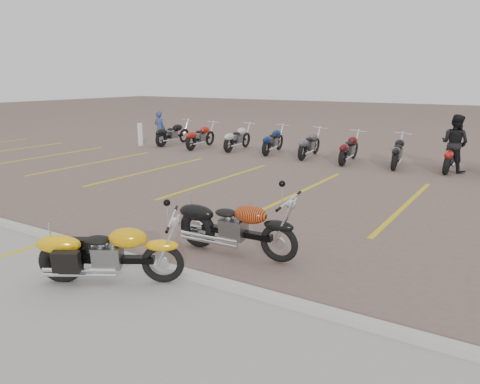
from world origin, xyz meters
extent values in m
plane|color=brown|center=(0.00, 0.00, 0.00)|extent=(100.00, 100.00, 0.00)
cube|color=#ADAAA3|center=(0.00, -2.00, 0.06)|extent=(60.00, 0.18, 0.12)
torus|color=black|center=(0.70, -2.32, 0.31)|extent=(0.60, 0.41, 0.63)
torus|color=black|center=(-0.59, -3.09, 0.31)|extent=(0.66, 0.48, 0.67)
cube|color=black|center=(0.06, -2.71, 0.37)|extent=(1.14, 0.74, 0.10)
cube|color=slate|center=(0.01, -2.73, 0.43)|extent=(0.50, 0.46, 0.33)
ellipsoid|color=orange|center=(0.29, -2.57, 0.72)|extent=(0.64, 0.55, 0.29)
ellipsoid|color=black|center=(-0.09, -2.80, 0.68)|extent=(0.45, 0.41, 0.12)
torus|color=black|center=(1.80, -0.72, 0.33)|extent=(0.67, 0.15, 0.67)
torus|color=black|center=(0.21, -0.81, 0.33)|extent=(0.72, 0.22, 0.71)
cube|color=black|center=(1.00, -0.76, 0.39)|extent=(1.34, 0.20, 0.10)
cube|color=slate|center=(0.95, -0.77, 0.45)|extent=(0.45, 0.33, 0.35)
ellipsoid|color=black|center=(1.29, -0.75, 0.76)|extent=(0.61, 0.36, 0.31)
ellipsoid|color=black|center=(0.82, -0.77, 0.72)|extent=(0.42, 0.29, 0.12)
imported|color=navy|center=(-8.89, 8.40, 0.77)|extent=(0.58, 0.39, 1.55)
imported|color=black|center=(2.97, 9.11, 0.92)|extent=(1.08, 0.97, 1.84)
cube|color=white|center=(-9.79, 8.09, 0.50)|extent=(0.18, 0.18, 1.00)
camera|label=1|loc=(5.09, -7.16, 2.98)|focal=35.00mm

